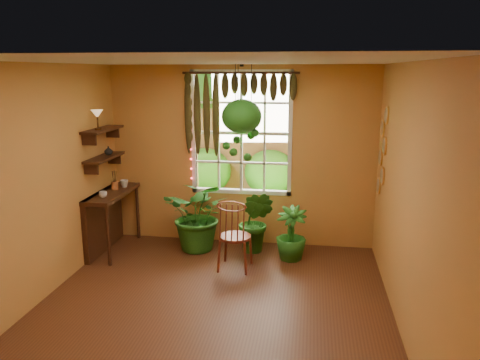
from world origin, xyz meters
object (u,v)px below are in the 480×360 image
object	(u,v)px
counter_ledge	(106,214)
potted_plant_mid	(256,222)
windsor_chair	(235,246)
potted_plant_left	(200,215)
hanging_basket	(242,121)

from	to	relation	value
counter_ledge	potted_plant_mid	world-z (taller)	potted_plant_mid
windsor_chair	potted_plant_left	world-z (taller)	windsor_chair
counter_ledge	hanging_basket	bearing A→B (deg)	10.74
potted_plant_left	potted_plant_mid	world-z (taller)	potted_plant_left
windsor_chair	potted_plant_left	distance (m)	0.90
windsor_chair	potted_plant_left	bearing A→B (deg)	138.89
potted_plant_left	hanging_basket	size ratio (longest dim) A/B	0.80
potted_plant_left	potted_plant_mid	xyz separation A→B (m)	(0.83, 0.03, -0.07)
counter_ledge	potted_plant_left	xyz separation A→B (m)	(1.36, 0.22, -0.01)
potted_plant_mid	hanging_basket	distance (m)	1.47
windsor_chair	potted_plant_left	size ratio (longest dim) A/B	1.05
potted_plant_left	potted_plant_mid	bearing A→B (deg)	1.90
counter_ledge	hanging_basket	xyz separation A→B (m)	(1.96, 0.37, 1.36)
potted_plant_left	windsor_chair	bearing A→B (deg)	-44.97
counter_ledge	windsor_chair	distance (m)	2.04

